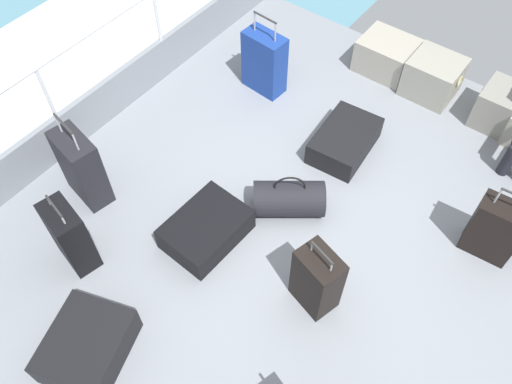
{
  "coord_description": "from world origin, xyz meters",
  "views": [
    {
      "loc": [
        1.31,
        -2.29,
        3.85
      ],
      "look_at": [
        -0.29,
        -0.17,
        0.25
      ],
      "focal_mm": 36.6,
      "sensor_mm": 36.0,
      "label": 1
    }
  ],
  "objects": [
    {
      "name": "suitcase_3",
      "position": [
        -1.18,
        -1.44,
        0.32
      ],
      "size": [
        0.42,
        0.3,
        0.75
      ],
      "color": "black",
      "rests_on": "ground_plane"
    },
    {
      "name": "suitcase_1",
      "position": [
        0.59,
        -0.58,
        0.31
      ],
      "size": [
        0.39,
        0.33,
        0.72
      ],
      "color": "black",
      "rests_on": "ground_plane"
    },
    {
      "name": "ground_plane",
      "position": [
        0.0,
        0.0,
        -0.03
      ],
      "size": [
        4.4,
        5.2,
        0.06
      ],
      "primitive_type": "cube",
      "color": "gray"
    },
    {
      "name": "suitcase_7",
      "position": [
        -0.45,
        -0.65,
        0.12
      ],
      "size": [
        0.54,
        0.72,
        0.24
      ],
      "color": "black",
      "rests_on": "ground_plane"
    },
    {
      "name": "railing_port",
      "position": [
        -2.17,
        0.0,
        0.78
      ],
      "size": [
        0.04,
        4.2,
        1.02
      ],
      "color": "silver",
      "rests_on": "ground_plane"
    },
    {
      "name": "suitcase_0",
      "position": [
        -0.04,
        0.91,
        0.12
      ],
      "size": [
        0.53,
        0.75,
        0.24
      ],
      "color": "black",
      "rests_on": "ground_plane"
    },
    {
      "name": "suitcase_8",
      "position": [
        -0.49,
        -1.95,
        0.14
      ],
      "size": [
        0.71,
        0.78,
        0.27
      ],
      "color": "black",
      "rests_on": "ground_plane"
    },
    {
      "name": "duffel_bag",
      "position": [
        -0.06,
        0.0,
        0.16
      ],
      "size": [
        0.68,
        0.62,
        0.46
      ],
      "color": "black",
      "rests_on": "ground_plane"
    },
    {
      "name": "suitcase_2",
      "position": [
        1.49,
        0.67,
        0.29
      ],
      "size": [
        0.41,
        0.26,
        0.76
      ],
      "color": "black",
      "rests_on": "ground_plane"
    },
    {
      "name": "suitcase_5",
      "position": [
        -1.6,
        -0.92,
        0.35
      ],
      "size": [
        0.48,
        0.31,
        0.91
      ],
      "color": "black",
      "rests_on": "ground_plane"
    },
    {
      "name": "cargo_crate_2",
      "position": [
        1.08,
        2.15,
        0.2
      ],
      "size": [
        0.62,
        0.45,
        0.41
      ],
      "color": "gray",
      "rests_on": "ground_plane"
    },
    {
      "name": "cargo_crate_0",
      "position": [
        -0.3,
        2.2,
        0.19
      ],
      "size": [
        0.61,
        0.48,
        0.37
      ],
      "color": "#9E9989",
      "rests_on": "ground_plane"
    },
    {
      "name": "sea_wake",
      "position": [
        -3.6,
        0.0,
        -0.34
      ],
      "size": [
        12.0,
        12.0,
        0.01
      ],
      "color": "#598C9E",
      "rests_on": "ground_plane"
    },
    {
      "name": "cargo_crate_1",
      "position": [
        0.26,
        2.15,
        0.21
      ],
      "size": [
        0.55,
        0.47,
        0.42
      ],
      "color": "gray",
      "rests_on": "ground_plane"
    },
    {
      "name": "suitcase_4",
      "position": [
        -1.18,
        1.16,
        0.33
      ],
      "size": [
        0.46,
        0.27,
        0.88
      ],
      "color": "navy",
      "rests_on": "ground_plane"
    },
    {
      "name": "gunwale_port",
      "position": [
        -2.17,
        0.0,
        0.23
      ],
      "size": [
        0.06,
        5.2,
        0.45
      ],
      "primitive_type": "cube",
      "color": "gray",
      "rests_on": "ground_plane"
    }
  ]
}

